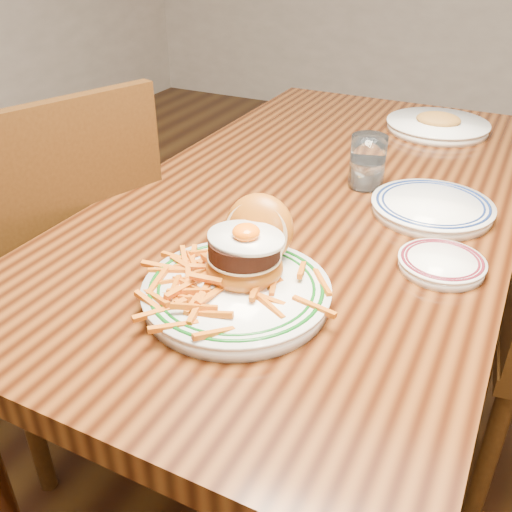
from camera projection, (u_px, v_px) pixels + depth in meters
The scene contains 8 objects.
floor at pixel (307, 421), 1.69m from camera, with size 6.00×6.00×0.00m, color black.
table at pixel (320, 224), 1.35m from camera, with size 0.85×1.60×0.75m.
chair_left at pixel (60, 271), 1.43m from camera, with size 0.58×0.58×0.98m.
main_plate at pixel (240, 275), 0.93m from camera, with size 0.31×0.32×0.15m.
side_plate at pixel (442, 263), 1.01m from camera, with size 0.15×0.15×0.02m.
rear_plate at pixel (432, 207), 1.20m from camera, with size 0.25×0.25×0.03m.
water_glass at pixel (367, 165), 1.30m from camera, with size 0.08×0.08×0.12m.
far_plate at pixel (438, 125), 1.66m from camera, with size 0.29×0.29×0.05m.
Camera 1 is at (0.40, -1.14, 1.29)m, focal length 40.00 mm.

